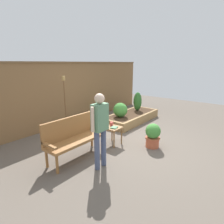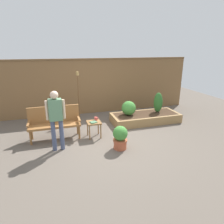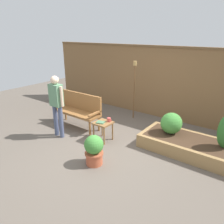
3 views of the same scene
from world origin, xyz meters
name	(u,v)px [view 1 (image 1 of 3)]	position (x,y,z in m)	size (l,w,h in m)	color
ground_plane	(128,143)	(0.00, 0.00, 0.00)	(14.00, 14.00, 0.00)	#60564C
fence_back	(66,94)	(0.00, 2.60, 1.09)	(8.40, 0.14, 2.16)	brown
garden_bench	(73,135)	(-1.42, 0.54, 0.54)	(1.44, 0.48, 0.94)	#936033
side_table	(113,130)	(-0.32, 0.27, 0.40)	(0.40, 0.40, 0.48)	olive
cup_on_table	(112,124)	(-0.23, 0.39, 0.53)	(0.13, 0.09, 0.10)	#CC4C47
book_on_table	(114,127)	(-0.34, 0.21, 0.49)	(0.19, 0.15, 0.02)	#4C7A56
potted_boxwood	(153,135)	(0.19, -0.64, 0.33)	(0.39, 0.39, 0.63)	#B75638
raised_planter_bed	(131,117)	(1.70, 0.99, 0.15)	(2.40, 1.00, 0.30)	#997547
shrub_near_bench	(120,110)	(1.08, 1.05, 0.55)	(0.49, 0.49, 0.49)	brown
shrub_far_corner	(138,101)	(2.21, 1.05, 0.66)	(0.32, 0.32, 0.72)	brown
tiki_torch	(64,95)	(-0.51, 1.98, 1.19)	(0.10, 0.10, 1.74)	brown
person_by_bench	(100,125)	(-1.36, -0.23, 0.93)	(0.47, 0.20, 1.56)	#475170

